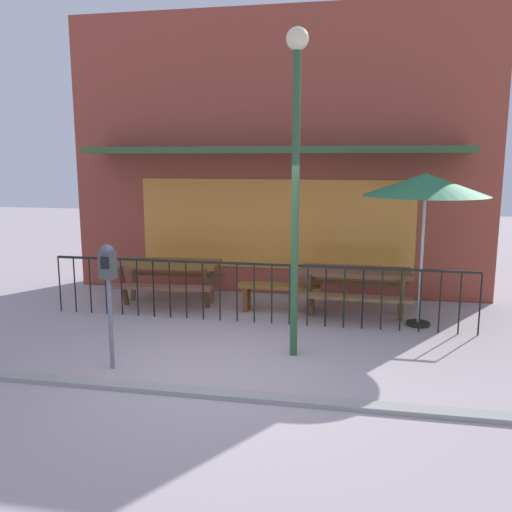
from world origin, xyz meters
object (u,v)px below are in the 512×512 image
picnic_table_right (356,279)px  patio_bench (279,292)px  street_lamp (296,150)px  patio_umbrella (426,186)px  picnic_table_left (168,271)px  parking_meter_near (108,274)px

picnic_table_right → patio_bench: picnic_table_right is taller
picnic_table_right → street_lamp: (-0.78, -2.05, 2.07)m
patio_umbrella → patio_bench: (-2.27, 0.32, -1.83)m
picnic_table_left → street_lamp: 3.89m
picnic_table_left → patio_bench: (2.02, -0.15, -0.26)m
picnic_table_left → street_lamp: street_lamp is taller
picnic_table_left → patio_umbrella: bearing=-6.1°
picnic_table_left → parking_meter_near: 3.10m
picnic_table_right → patio_umbrella: size_ratio=0.77×
picnic_table_left → patio_umbrella: patio_umbrella is taller
picnic_table_left → patio_bench: 2.04m
picnic_table_right → patio_bench: size_ratio=1.31×
patio_umbrella → street_lamp: size_ratio=0.57×
patio_umbrella → patio_bench: size_ratio=1.69×
picnic_table_right → parking_meter_near: bearing=-134.9°
picnic_table_left → picnic_table_right: (3.29, -0.07, 0.00)m
patio_umbrella → street_lamp: street_lamp is taller
picnic_table_left → parking_meter_near: size_ratio=1.20×
patio_bench → parking_meter_near: (-1.66, -2.87, 0.86)m
picnic_table_right → street_lamp: bearing=-110.7°
patio_bench → picnic_table_right: bearing=3.3°
patio_umbrella → picnic_table_right: bearing=158.6°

